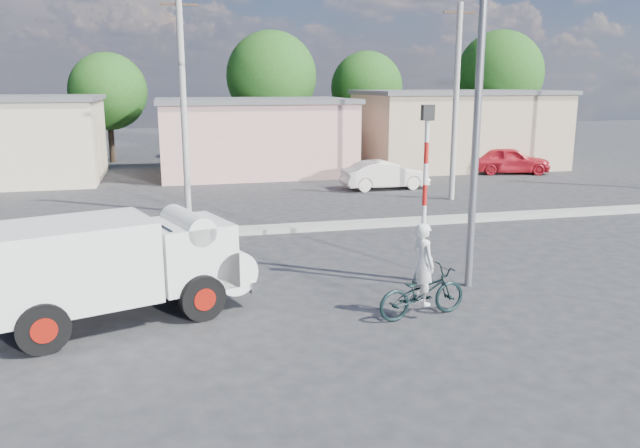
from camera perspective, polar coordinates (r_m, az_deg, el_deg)
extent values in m
plane|color=#262629|center=(13.28, -1.13, -8.64)|extent=(120.00, 120.00, 0.00)
cube|color=#99968E|center=(20.80, -6.00, -0.55)|extent=(40.00, 0.80, 0.16)
cylinder|color=black|center=(12.56, -24.02, -8.70)|extent=(1.01, 0.58, 0.97)
cylinder|color=#9E140B|center=(12.56, -24.02, -8.70)|extent=(0.55, 0.45, 0.48)
cylinder|color=black|center=(14.30, -25.19, -6.24)|extent=(1.01, 0.58, 0.97)
cylinder|color=#9E140B|center=(14.30, -25.19, -6.24)|extent=(0.55, 0.45, 0.48)
cylinder|color=black|center=(13.28, -10.71, -6.63)|extent=(1.01, 0.58, 0.97)
cylinder|color=#9E140B|center=(13.28, -10.71, -6.63)|extent=(0.55, 0.45, 0.48)
cylinder|color=black|center=(14.94, -13.38, -4.57)|extent=(1.01, 0.58, 0.97)
cylinder|color=#9E140B|center=(14.94, -13.38, -4.57)|extent=(0.55, 0.45, 0.48)
cube|color=black|center=(13.65, -18.42, -6.23)|extent=(4.21, 2.38, 0.16)
cube|color=white|center=(13.27, -21.99, -3.39)|extent=(3.63, 2.85, 1.63)
cube|color=white|center=(13.92, -11.93, -2.55)|extent=(2.08, 2.22, 1.37)
cylinder|color=white|center=(14.29, -9.05, -3.68)|extent=(1.50, 2.02, 0.97)
cylinder|color=white|center=(13.77, -12.05, -0.07)|extent=(1.16, 1.91, 0.62)
cube|color=silver|center=(14.53, -7.72, -4.82)|extent=(0.72, 1.84, 0.25)
cube|color=black|center=(13.63, -14.43, -1.29)|extent=(0.55, 1.44, 0.62)
imported|color=black|center=(13.37, 9.32, -6.20)|extent=(2.15, 1.07, 1.08)
imported|color=white|center=(13.27, 9.37, -4.85)|extent=(0.52, 0.70, 1.74)
imported|color=white|center=(29.34, 5.95, 4.50)|extent=(4.06, 1.51, 1.33)
imported|color=red|center=(35.76, 16.89, 5.62)|extent=(4.62, 2.77, 1.47)
cylinder|color=red|center=(15.49, 9.28, -4.67)|extent=(0.11, 0.11, 0.50)
cylinder|color=white|center=(15.35, 9.35, -2.88)|extent=(0.11, 0.11, 0.50)
cylinder|color=red|center=(15.23, 9.41, -1.07)|extent=(0.11, 0.11, 0.50)
cylinder|color=white|center=(15.12, 9.48, 0.77)|extent=(0.11, 0.11, 0.50)
cylinder|color=red|center=(15.02, 9.55, 2.64)|extent=(0.11, 0.11, 0.50)
cylinder|color=white|center=(14.94, 9.62, 4.52)|extent=(0.11, 0.11, 0.50)
cylinder|color=red|center=(14.88, 9.69, 6.43)|extent=(0.11, 0.11, 0.50)
cylinder|color=white|center=(14.84, 9.77, 8.35)|extent=(0.11, 0.11, 0.50)
cube|color=black|center=(14.81, 9.83, 10.00)|extent=(0.28, 0.18, 0.36)
cylinder|color=slate|center=(15.01, 14.27, 11.06)|extent=(0.18, 0.18, 9.00)
cube|color=#D89B94|center=(34.51, -6.02, 7.80)|extent=(10.00, 7.00, 3.80)
cube|color=#59595B|center=(34.40, -6.10, 11.15)|extent=(10.30, 7.30, 0.24)
cube|color=tan|center=(38.04, 12.37, 8.33)|extent=(11.00, 7.00, 4.20)
cube|color=#59595B|center=(37.94, 12.53, 11.68)|extent=(11.30, 7.30, 0.24)
cylinder|color=#38281E|center=(41.31, -18.57, 7.79)|extent=(0.36, 0.36, 3.47)
sphere|color=#29631D|center=(41.20, -18.83, 11.40)|extent=(4.71, 4.71, 4.71)
cylinder|color=#38281E|center=(40.71, -4.40, 8.86)|extent=(0.36, 0.36, 4.20)
sphere|color=#29631D|center=(40.62, -4.47, 13.30)|extent=(5.70, 5.70, 5.70)
cylinder|color=#38281E|center=(44.34, 4.23, 8.82)|extent=(0.36, 0.36, 3.64)
sphere|color=#29631D|center=(44.24, 4.29, 12.35)|extent=(4.94, 4.94, 4.94)
cylinder|color=#38281E|center=(46.13, 15.86, 8.98)|extent=(0.36, 0.36, 4.37)
sphere|color=#29631D|center=(46.06, 16.11, 13.04)|extent=(5.93, 5.93, 5.93)
cylinder|color=#99968E|center=(24.09, -12.37, 10.46)|extent=(0.24, 0.24, 8.00)
cube|color=#38281E|center=(24.23, -12.80, 18.99)|extent=(1.40, 0.08, 0.08)
cylinder|color=#99968E|center=(26.77, 12.30, 10.67)|extent=(0.24, 0.24, 8.00)
cube|color=#38281E|center=(26.90, 12.68, 18.35)|extent=(1.40, 0.08, 0.08)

